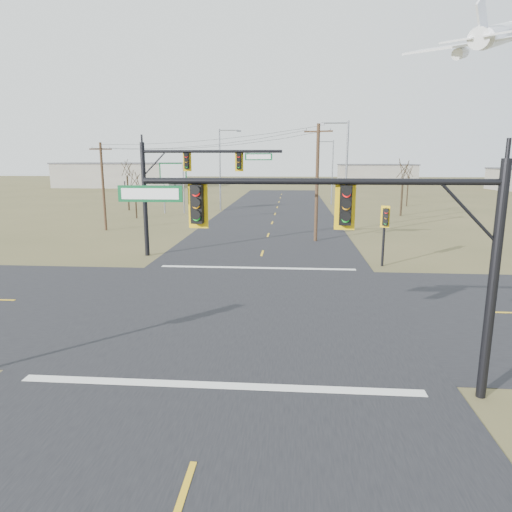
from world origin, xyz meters
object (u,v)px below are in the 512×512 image
(streetlight_b, at_px, (331,169))
(bare_tree_c, at_px, (404,169))
(streetlight_a, at_px, (344,170))
(streetlight_c, at_px, (222,165))
(mast_arm_near, at_px, (350,226))
(utility_pole_near, at_px, (317,181))
(bare_tree_d, at_px, (409,171))
(highway_sign, at_px, (173,178))
(pedestal_signal_ne, at_px, (385,222))
(bare_tree_b, at_px, (127,167))
(bare_tree_a, at_px, (135,178))
(mast_arm_far, at_px, (185,175))
(utility_pole_far, at_px, (103,185))

(streetlight_b, bearing_deg, bare_tree_c, -56.73)
(streetlight_a, distance_m, streetlight_b, 25.27)
(streetlight_b, bearing_deg, streetlight_c, -144.49)
(mast_arm_near, height_order, utility_pole_near, utility_pole_near)
(streetlight_a, bearing_deg, bare_tree_d, 77.21)
(streetlight_c, height_order, bare_tree_c, streetlight_c)
(streetlight_c, bearing_deg, bare_tree_d, -3.71)
(mast_arm_near, xyz_separation_m, highway_sign, (-16.16, 43.41, -0.47))
(streetlight_a, bearing_deg, utility_pole_near, -101.20)
(pedestal_signal_ne, distance_m, streetlight_c, 34.69)
(streetlight_a, distance_m, bare_tree_b, 30.45)
(bare_tree_a, distance_m, bare_tree_d, 37.76)
(mast_arm_far, bearing_deg, bare_tree_b, 110.59)
(utility_pole_far, height_order, bare_tree_d, utility_pole_far)
(mast_arm_near, relative_size, bare_tree_b, 1.49)
(mast_arm_far, xyz_separation_m, bare_tree_d, (23.56, 36.35, -0.51))
(highway_sign, bearing_deg, streetlight_a, -53.81)
(bare_tree_d, bearing_deg, mast_arm_near, -105.15)
(streetlight_c, bearing_deg, bare_tree_a, -153.16)
(streetlight_a, height_order, bare_tree_c, streetlight_a)
(bare_tree_c, bearing_deg, bare_tree_a, -171.09)
(bare_tree_b, distance_m, bare_tree_d, 38.75)
(utility_pole_far, distance_m, bare_tree_a, 8.99)
(mast_arm_near, height_order, bare_tree_d, mast_arm_near)
(mast_arm_near, bearing_deg, highway_sign, 115.87)
(utility_pole_near, xyz_separation_m, streetlight_a, (2.76, 6.02, 0.77))
(bare_tree_a, bearing_deg, mast_arm_far, -62.35)
(utility_pole_near, bearing_deg, bare_tree_d, 64.12)
(mast_arm_far, relative_size, bare_tree_c, 1.35)
(bare_tree_b, bearing_deg, utility_pole_near, -42.44)
(utility_pole_near, xyz_separation_m, highway_sign, (-16.56, 18.45, -0.49))
(utility_pole_near, relative_size, highway_sign, 1.51)
(mast_arm_near, relative_size, pedestal_signal_ne, 2.69)
(utility_pole_far, height_order, bare_tree_a, utility_pole_far)
(utility_pole_far, xyz_separation_m, bare_tree_d, (33.93, 25.33, 0.76))
(utility_pole_far, xyz_separation_m, streetlight_b, (23.16, 26.96, 0.96))
(mast_arm_near, relative_size, mast_arm_far, 1.09)
(mast_arm_far, height_order, streetlight_b, streetlight_b)
(streetlight_c, bearing_deg, utility_pole_near, -83.20)
(mast_arm_far, relative_size, streetlight_a, 0.95)
(utility_pole_near, xyz_separation_m, bare_tree_a, (-19.65, 13.30, -0.35))
(utility_pole_far, relative_size, streetlight_b, 0.87)
(pedestal_signal_ne, relative_size, streetlight_a, 0.38)
(bare_tree_a, distance_m, bare_tree_b, 9.09)
(mast_arm_near, height_order, bare_tree_b, bare_tree_b)
(mast_arm_near, bearing_deg, streetlight_c, 108.27)
(bare_tree_c, bearing_deg, mast_arm_far, -129.06)
(streetlight_a, relative_size, streetlight_c, 0.96)
(streetlight_a, bearing_deg, utility_pole_far, -162.21)
(streetlight_b, bearing_deg, streetlight_a, -87.76)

